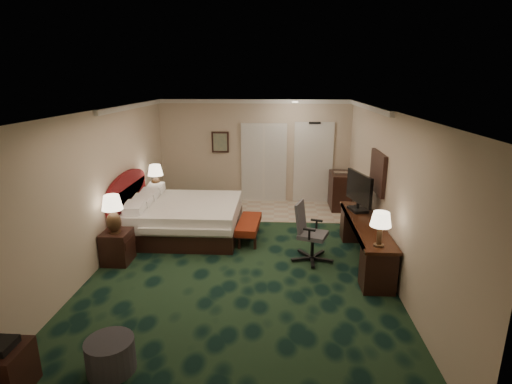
# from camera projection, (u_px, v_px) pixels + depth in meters

# --- Properties ---
(floor) EXTENTS (5.00, 7.50, 0.00)m
(floor) POSITION_uv_depth(u_px,v_px,m) (243.00, 260.00, 7.31)
(floor) COLOR black
(floor) RESTS_ON ground
(ceiling) EXTENTS (5.00, 7.50, 0.00)m
(ceiling) POSITION_uv_depth(u_px,v_px,m) (241.00, 111.00, 6.57)
(ceiling) COLOR silver
(ceiling) RESTS_ON wall_back
(wall_back) EXTENTS (5.00, 0.00, 2.70)m
(wall_back) POSITION_uv_depth(u_px,v_px,m) (254.00, 152.00, 10.54)
(wall_back) COLOR #C7AF97
(wall_back) RESTS_ON ground
(wall_front) EXTENTS (5.00, 0.00, 2.70)m
(wall_front) POSITION_uv_depth(u_px,v_px,m) (202.00, 309.00, 3.34)
(wall_front) COLOR #C7AF97
(wall_front) RESTS_ON ground
(wall_left) EXTENTS (0.00, 7.50, 2.70)m
(wall_left) POSITION_uv_depth(u_px,v_px,m) (102.00, 187.00, 7.07)
(wall_left) COLOR #C7AF97
(wall_left) RESTS_ON ground
(wall_right) EXTENTS (0.00, 7.50, 2.70)m
(wall_right) POSITION_uv_depth(u_px,v_px,m) (388.00, 192.00, 6.81)
(wall_right) COLOR #C7AF97
(wall_right) RESTS_ON ground
(crown_molding) EXTENTS (5.00, 7.50, 0.10)m
(crown_molding) POSITION_uv_depth(u_px,v_px,m) (241.00, 114.00, 6.58)
(crown_molding) COLOR silver
(crown_molding) RESTS_ON wall_back
(tile_patch) EXTENTS (3.20, 1.70, 0.01)m
(tile_patch) POSITION_uv_depth(u_px,v_px,m) (288.00, 211.00, 10.04)
(tile_patch) COLOR tan
(tile_patch) RESTS_ON ground
(headboard) EXTENTS (0.12, 2.00, 1.40)m
(headboard) POSITION_uv_depth(u_px,v_px,m) (129.00, 205.00, 8.21)
(headboard) COLOR #520D0B
(headboard) RESTS_ON ground
(entry_door) EXTENTS (1.02, 0.06, 2.18)m
(entry_door) POSITION_uv_depth(u_px,v_px,m) (313.00, 164.00, 10.51)
(entry_door) COLOR silver
(entry_door) RESTS_ON ground
(closet_doors) EXTENTS (1.20, 0.06, 2.10)m
(closet_doors) POSITION_uv_depth(u_px,v_px,m) (264.00, 163.00, 10.57)
(closet_doors) COLOR beige
(closet_doors) RESTS_ON ground
(wall_art) EXTENTS (0.45, 0.06, 0.55)m
(wall_art) POSITION_uv_depth(u_px,v_px,m) (220.00, 142.00, 10.48)
(wall_art) COLOR #4F605B
(wall_art) RESTS_ON wall_back
(wall_mirror) EXTENTS (0.05, 0.95, 0.75)m
(wall_mirror) POSITION_uv_depth(u_px,v_px,m) (378.00, 172.00, 7.33)
(wall_mirror) COLOR white
(wall_mirror) RESTS_ON wall_right
(bed) EXTENTS (2.20, 2.04, 0.70)m
(bed) POSITION_uv_depth(u_px,v_px,m) (187.00, 218.00, 8.47)
(bed) COLOR white
(bed) RESTS_ON ground
(nightstand_near) EXTENTS (0.47, 0.54, 0.59)m
(nightstand_near) POSITION_uv_depth(u_px,v_px,m) (117.00, 247.00, 7.18)
(nightstand_near) COLOR black
(nightstand_near) RESTS_ON ground
(nightstand_far) EXTENTS (0.53, 0.60, 0.66)m
(nightstand_far) POSITION_uv_depth(u_px,v_px,m) (156.00, 206.00, 9.35)
(nightstand_far) COLOR black
(nightstand_far) RESTS_ON ground
(lamp_near) EXTENTS (0.44, 0.44, 0.69)m
(lamp_near) POSITION_uv_depth(u_px,v_px,m) (113.00, 214.00, 6.97)
(lamp_near) COLOR black
(lamp_near) RESTS_ON nightstand_near
(lamp_far) EXTENTS (0.42, 0.42, 0.66)m
(lamp_far) POSITION_uv_depth(u_px,v_px,m) (156.00, 179.00, 9.19)
(lamp_far) COLOR black
(lamp_far) RESTS_ON nightstand_far
(bed_bench) EXTENTS (0.48, 1.21, 0.40)m
(bed_bench) POSITION_uv_depth(u_px,v_px,m) (249.00, 230.00, 8.23)
(bed_bench) COLOR #65200D
(bed_bench) RESTS_ON ground
(ottoman) EXTENTS (0.63, 0.63, 0.39)m
(ottoman) POSITION_uv_depth(u_px,v_px,m) (111.00, 355.00, 4.51)
(ottoman) COLOR #303034
(ottoman) RESTS_ON ground
(side_table) EXTENTS (0.49, 0.49, 0.53)m
(side_table) POSITION_uv_depth(u_px,v_px,m) (4.00, 370.00, 4.18)
(side_table) COLOR black
(side_table) RESTS_ON ground
(desk) EXTENTS (0.55, 2.55, 0.74)m
(desk) POSITION_uv_depth(u_px,v_px,m) (364.00, 242.00, 7.21)
(desk) COLOR black
(desk) RESTS_ON ground
(tv) EXTENTS (0.33, 0.95, 0.75)m
(tv) POSITION_uv_depth(u_px,v_px,m) (359.00, 192.00, 7.66)
(tv) COLOR black
(tv) RESTS_ON desk
(desk_lamp) EXTENTS (0.33, 0.33, 0.56)m
(desk_lamp) POSITION_uv_depth(u_px,v_px,m) (380.00, 229.00, 6.04)
(desk_lamp) COLOR black
(desk_lamp) RESTS_ON desk
(desk_chair) EXTENTS (0.79, 0.77, 1.08)m
(desk_chair) POSITION_uv_depth(u_px,v_px,m) (313.00, 233.00, 7.18)
(desk_chair) COLOR #4E4E4F
(desk_chair) RESTS_ON ground
(minibar) EXTENTS (0.48, 0.87, 0.92)m
(minibar) POSITION_uv_depth(u_px,v_px,m) (340.00, 191.00, 10.14)
(minibar) COLOR black
(minibar) RESTS_ON ground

